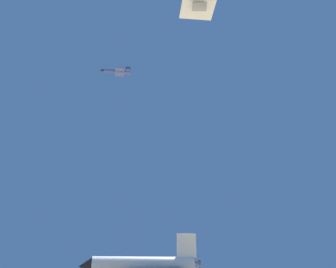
# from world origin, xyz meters

# --- Properties ---
(space_shuttle) EXTENTS (37.83, 28.86, 15.80)m
(space_shuttle) POSITION_xyz_m (1.00, 3.01, 5.35)
(space_shuttle) COLOR white
(space_shuttle) RESTS_ON ground
(chase_jet_lead) EXTENTS (15.18, 9.01, 4.00)m
(chase_jet_lead) POSITION_xyz_m (24.81, -25.07, 97.19)
(chase_jet_lead) COLOR #38478C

